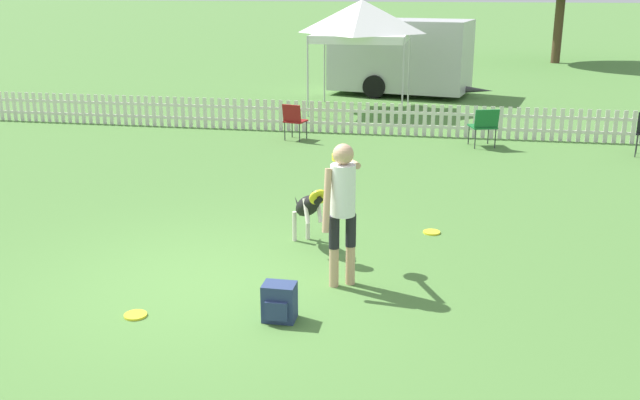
% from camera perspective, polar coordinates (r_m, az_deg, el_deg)
% --- Properties ---
extents(ground_plane, '(240.00, 240.00, 0.00)m').
position_cam_1_polar(ground_plane, '(8.38, -9.19, -6.61)').
color(ground_plane, '#4C7A38').
extents(handler_person, '(0.44, 1.10, 1.66)m').
position_cam_1_polar(handler_person, '(7.92, 1.80, 0.24)').
color(handler_person, tan).
rests_on(handler_person, ground_plane).
extents(leaping_dog, '(0.66, 1.03, 0.92)m').
position_cam_1_polar(leaping_dog, '(9.15, -0.94, -0.51)').
color(leaping_dog, black).
rests_on(leaping_dog, ground_plane).
extents(frisbee_near_handler, '(0.24, 0.24, 0.02)m').
position_cam_1_polar(frisbee_near_handler, '(7.75, -14.55, -8.91)').
color(frisbee_near_handler, yellow).
rests_on(frisbee_near_handler, ground_plane).
extents(frisbee_near_dog, '(0.24, 0.24, 0.02)m').
position_cam_1_polar(frisbee_near_dog, '(9.99, 8.92, -2.56)').
color(frisbee_near_dog, yellow).
rests_on(frisbee_near_dog, ground_plane).
extents(backpack_on_grass, '(0.33, 0.29, 0.40)m').
position_cam_1_polar(backpack_on_grass, '(7.36, -3.28, -8.17)').
color(backpack_on_grass, navy).
rests_on(backpack_on_grass, ground_plane).
extents(picket_fence, '(23.94, 0.04, 0.71)m').
position_cam_1_polar(picket_fence, '(16.43, 0.93, 6.65)').
color(picket_fence, silver).
rests_on(picket_fence, ground_plane).
extents(folding_chair_center, '(0.52, 0.53, 0.80)m').
position_cam_1_polar(folding_chair_center, '(15.59, -2.10, 6.53)').
color(folding_chair_center, '#333338').
rests_on(folding_chair_center, ground_plane).
extents(folding_chair_green_right, '(0.64, 0.65, 0.82)m').
position_cam_1_polar(folding_chair_green_right, '(15.29, 13.00, 5.93)').
color(folding_chair_green_right, '#333338').
rests_on(folding_chair_green_right, ground_plane).
extents(canopy_tent_main, '(2.45, 2.45, 2.89)m').
position_cam_1_polar(canopy_tent_main, '(19.21, 3.36, 14.14)').
color(canopy_tent_main, '#B2B2B2').
rests_on(canopy_tent_main, ground_plane).
extents(equipment_trailer, '(5.00, 2.76, 2.24)m').
position_cam_1_polar(equipment_trailer, '(22.22, 6.48, 11.44)').
color(equipment_trailer, '#B7B7B7').
rests_on(equipment_trailer, ground_plane).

